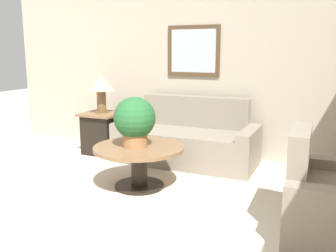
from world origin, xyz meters
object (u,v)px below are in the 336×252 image
(couch_main, at_px, (187,142))
(coffee_table, at_px, (139,158))
(side_table, at_px, (103,132))
(potted_plant_on_table, at_px, (135,120))
(table_lamp, at_px, (101,85))

(couch_main, xyz_separation_m, coffee_table, (-0.14, -1.18, 0.06))
(side_table, bearing_deg, couch_main, 3.58)
(coffee_table, distance_m, side_table, 1.65)
(side_table, height_order, potted_plant_on_table, potted_plant_on_table)
(side_table, relative_size, potted_plant_on_table, 1.11)
(side_table, distance_m, potted_plant_on_table, 1.71)
(couch_main, bearing_deg, coffee_table, -96.61)
(coffee_table, height_order, potted_plant_on_table, potted_plant_on_table)
(side_table, xyz_separation_m, potted_plant_on_table, (1.20, -1.12, 0.47))
(couch_main, height_order, coffee_table, couch_main)
(couch_main, bearing_deg, table_lamp, -176.42)
(potted_plant_on_table, bearing_deg, couch_main, 82.03)
(couch_main, xyz_separation_m, potted_plant_on_table, (-0.17, -1.21, 0.50))
(couch_main, relative_size, side_table, 3.12)
(coffee_table, height_order, side_table, side_table)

